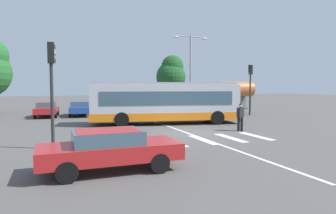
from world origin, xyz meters
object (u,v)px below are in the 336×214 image
Objects in this scene: parked_car_champagne at (161,106)px; parked_car_black at (183,105)px; pedestrian_crossing_street at (240,115)px; foreground_sedan at (110,148)px; city_transit_bus at (165,102)px; parked_car_silver at (109,107)px; traffic_light_near_corner at (52,78)px; parked_car_red at (47,108)px; traffic_light_far_corner at (250,82)px; parked_car_white at (133,106)px; bus_stop_shelter at (235,90)px; parked_car_blue at (80,108)px; twin_arm_street_lamp at (191,65)px; background_tree_right at (171,74)px.

parked_car_champagne and parked_car_black have the same top height.
pedestrian_crossing_street reaches higher than foreground_sedan.
city_transit_bus is 2.47× the size of foreground_sedan.
traffic_light_near_corner reaches higher than parked_car_silver.
parked_car_red is 19.04m from traffic_light_far_corner.
parked_car_white is at bearing 168.24° from parked_car_champagne.
pedestrian_crossing_street is at bearing 33.77° from foreground_sedan.
parked_car_blue is at bearing 170.59° from bus_stop_shelter.
traffic_light_near_corner reaches higher than parked_car_champagne.
parked_car_red is 1.00× the size of parked_car_white.
parked_car_white is (-3.40, 13.97, -0.20)m from pedestrian_crossing_street.
traffic_light_far_corner is at bearing -49.46° from twin_arm_street_lamp.
parked_car_white is at bearing 3.00° from parked_car_red.
bus_stop_shelter is at bearing -26.79° from twin_arm_street_lamp.
parked_car_champagne is 2.59m from parked_car_black.
foreground_sedan is at bearing -146.23° from pedestrian_crossing_street.
foreground_sedan is at bearing -105.78° from parked_car_white.
traffic_light_near_corner is at bearing -121.87° from background_tree_right.
parked_car_white and parked_car_black have the same top height.
background_tree_right is (13.03, 28.15, 3.70)m from foreground_sedan.
traffic_light_near_corner is at bearing -144.21° from bus_stop_shelter.
background_tree_right is (9.85, 8.46, 3.70)m from parked_car_silver.
foreground_sedan is 0.65× the size of background_tree_right.
parked_car_white is at bearing 176.74° from parked_car_black.
bus_stop_shelter is at bearing -16.45° from parked_car_white.
parked_car_champagne is at bearing 161.73° from bus_stop_shelter.
foreground_sedan is at bearing -99.18° from parked_car_silver.
background_tree_right is at bearing 40.66° from parked_car_silver.
twin_arm_street_lamp is (2.62, 13.06, 4.03)m from pedestrian_crossing_street.
parked_car_silver is 1.00× the size of parked_car_white.
traffic_light_far_corner is (15.26, -5.20, 2.45)m from parked_car_blue.
parked_car_red is 18.47m from bus_stop_shelter.
parked_car_champagne is 1.00× the size of parked_car_black.
parked_car_black is at bearing 50.00° from traffic_light_near_corner.
foreground_sedan is at bearing -119.45° from parked_car_black.
city_transit_bus reaches higher than parked_car_blue.
parked_car_silver is 16.27m from traffic_light_near_corner.
foreground_sedan is 0.98× the size of parked_car_champagne.
parked_car_blue is at bearing -179.21° from parked_car_black.
pedestrian_crossing_street is 13.82m from parked_car_black.
parked_car_black is at bearing 0.26° from parked_car_silver.
parked_car_black is at bearing 81.38° from pedestrian_crossing_street.
traffic_light_far_corner is (15.74, 14.38, 2.45)m from foreground_sedan.
parked_car_black is at bearing 59.00° from city_transit_bus.
traffic_light_near_corner is at bearing -132.33° from twin_arm_street_lamp.
bus_stop_shelter is (6.76, 10.97, 1.45)m from pedestrian_crossing_street.
parked_car_blue is at bearing 177.68° from twin_arm_street_lamp.
traffic_light_far_corner is at bearing 29.78° from traffic_light_near_corner.
background_tree_right is at bearing 65.16° from foreground_sedan.
traffic_light_near_corner is at bearing -124.39° from parked_car_champagne.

